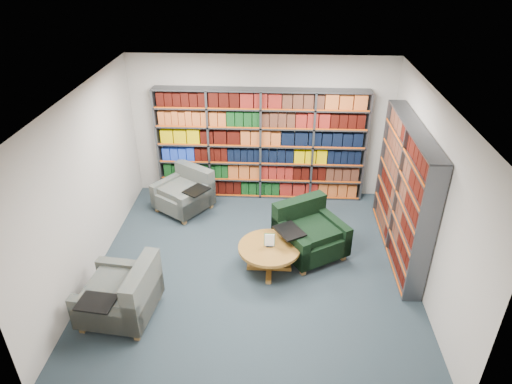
{
  "coord_description": "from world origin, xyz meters",
  "views": [
    {
      "loc": [
        0.33,
        -5.77,
        4.68
      ],
      "look_at": [
        0.0,
        0.6,
        1.05
      ],
      "focal_mm": 32.0,
      "sensor_mm": 36.0,
      "label": 1
    }
  ],
  "objects_px": {
    "chair_teal_front": "(125,296)",
    "coffee_table": "(269,251)",
    "chair_green_right": "(307,233)",
    "chair_teal_left": "(186,193)"
  },
  "relations": [
    {
      "from": "chair_green_right",
      "to": "chair_teal_front",
      "type": "xyz_separation_m",
      "value": [
        -2.57,
        -1.64,
        -0.0
      ]
    },
    {
      "from": "chair_teal_left",
      "to": "coffee_table",
      "type": "bearing_deg",
      "value": -47.83
    },
    {
      "from": "chair_green_right",
      "to": "coffee_table",
      "type": "height_order",
      "value": "chair_green_right"
    },
    {
      "from": "chair_green_right",
      "to": "chair_teal_left",
      "type": "bearing_deg",
      "value": 150.55
    },
    {
      "from": "chair_teal_left",
      "to": "chair_teal_front",
      "type": "distance_m",
      "value": 2.93
    },
    {
      "from": "chair_teal_front",
      "to": "chair_teal_left",
      "type": "bearing_deg",
      "value": 84.0
    },
    {
      "from": "chair_teal_left",
      "to": "chair_green_right",
      "type": "xyz_separation_m",
      "value": [
        2.26,
        -1.28,
        0.03
      ]
    },
    {
      "from": "chair_teal_front",
      "to": "coffee_table",
      "type": "bearing_deg",
      "value": 29.36
    },
    {
      "from": "chair_green_right",
      "to": "coffee_table",
      "type": "distance_m",
      "value": 0.82
    },
    {
      "from": "coffee_table",
      "to": "chair_teal_front",
      "type": "bearing_deg",
      "value": -150.64
    }
  ]
}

